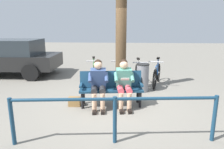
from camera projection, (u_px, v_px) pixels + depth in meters
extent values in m
plane|color=slate|center=(115.00, 105.00, 5.35)|extent=(40.00, 40.00, 0.00)
cube|color=navy|center=(111.00, 90.00, 5.23)|extent=(1.64, 0.64, 0.05)
cube|color=navy|center=(111.00, 79.00, 5.37)|extent=(1.60, 0.34, 0.42)
cube|color=navy|center=(141.00, 84.00, 5.24)|extent=(0.11, 0.40, 0.05)
cube|color=navy|center=(81.00, 85.00, 5.16)|extent=(0.11, 0.40, 0.05)
cylinder|color=black|center=(140.00, 100.00, 5.16)|extent=(0.07, 0.07, 0.40)
cylinder|color=black|center=(82.00, 101.00, 5.08)|extent=(0.07, 0.07, 0.40)
cylinder|color=black|center=(138.00, 95.00, 5.49)|extent=(0.07, 0.07, 0.40)
cylinder|color=black|center=(84.00, 96.00, 5.41)|extent=(0.07, 0.07, 0.40)
cube|color=#4C8C7A|center=(124.00, 78.00, 5.21)|extent=(0.42, 0.35, 0.55)
sphere|color=#D8A884|center=(124.00, 65.00, 5.10)|extent=(0.21, 0.21, 0.21)
sphere|color=black|center=(124.00, 63.00, 5.12)|extent=(0.20, 0.20, 0.20)
cylinder|color=#D84C59|center=(128.00, 89.00, 5.07)|extent=(0.20, 0.42, 0.15)
cylinder|color=#D8A884|center=(129.00, 102.00, 4.93)|extent=(0.11, 0.11, 0.45)
cube|color=black|center=(130.00, 111.00, 4.88)|extent=(0.12, 0.23, 0.07)
cylinder|color=#4C8C7A|center=(132.00, 77.00, 5.09)|extent=(0.13, 0.31, 0.23)
cylinder|color=#D84C59|center=(120.00, 89.00, 5.06)|extent=(0.20, 0.42, 0.15)
cylinder|color=#D8A884|center=(121.00, 102.00, 4.92)|extent=(0.11, 0.11, 0.45)
cube|color=black|center=(121.00, 111.00, 4.87)|extent=(0.12, 0.23, 0.07)
cylinder|color=#4C8C7A|center=(116.00, 77.00, 5.06)|extent=(0.13, 0.31, 0.23)
cube|color=silver|center=(125.00, 79.00, 4.90)|extent=(0.21, 0.14, 0.09)
cube|color=#334772|center=(98.00, 79.00, 5.17)|extent=(0.42, 0.35, 0.55)
sphere|color=#D8A884|center=(98.00, 65.00, 5.07)|extent=(0.21, 0.21, 0.21)
sphere|color=black|center=(98.00, 63.00, 5.09)|extent=(0.20, 0.20, 0.20)
cylinder|color=#262628|center=(102.00, 89.00, 5.03)|extent=(0.20, 0.42, 0.15)
cylinder|color=#D8A884|center=(103.00, 103.00, 4.90)|extent=(0.11, 0.11, 0.45)
cube|color=black|center=(103.00, 112.00, 4.85)|extent=(0.12, 0.23, 0.07)
cylinder|color=#334772|center=(106.00, 77.00, 5.05)|extent=(0.13, 0.31, 0.23)
cylinder|color=#262628|center=(94.00, 90.00, 5.02)|extent=(0.20, 0.42, 0.15)
cylinder|color=#D8A884|center=(94.00, 103.00, 4.89)|extent=(0.11, 0.11, 0.45)
cube|color=black|center=(94.00, 112.00, 4.84)|extent=(0.12, 0.23, 0.07)
cylinder|color=#334772|center=(90.00, 78.00, 5.03)|extent=(0.13, 0.31, 0.23)
cube|color=olive|center=(74.00, 102.00, 5.26)|extent=(0.30, 0.14, 0.24)
cylinder|color=#4C3823|center=(121.00, 34.00, 6.12)|extent=(0.32, 0.32, 3.56)
cylinder|color=slate|center=(143.00, 78.00, 6.38)|extent=(0.37, 0.37, 0.85)
cylinder|color=black|center=(143.00, 64.00, 6.28)|extent=(0.39, 0.39, 0.03)
torus|color=black|center=(155.00, 79.00, 6.64)|extent=(0.23, 0.65, 0.66)
cylinder|color=silver|center=(155.00, 79.00, 6.64)|extent=(0.06, 0.07, 0.06)
torus|color=black|center=(158.00, 73.00, 7.57)|extent=(0.23, 0.65, 0.66)
cylinder|color=silver|center=(158.00, 73.00, 7.57)|extent=(0.06, 0.07, 0.06)
cylinder|color=#1E519E|center=(157.00, 65.00, 7.02)|extent=(0.20, 0.62, 0.04)
cylinder|color=#1E519E|center=(157.00, 71.00, 6.99)|extent=(0.19, 0.59, 0.43)
cylinder|color=#1E519E|center=(158.00, 66.00, 7.20)|extent=(0.04, 0.04, 0.55)
cube|color=black|center=(158.00, 58.00, 7.14)|extent=(0.14, 0.24, 0.05)
cylinder|color=#B2B2B7|center=(156.00, 62.00, 6.60)|extent=(0.47, 0.16, 0.03)
torus|color=black|center=(140.00, 80.00, 6.51)|extent=(0.10, 0.66, 0.66)
cylinder|color=silver|center=(140.00, 80.00, 6.51)|extent=(0.05, 0.06, 0.06)
torus|color=black|center=(137.00, 73.00, 7.50)|extent=(0.10, 0.66, 0.66)
cylinder|color=silver|center=(137.00, 73.00, 7.50)|extent=(0.05, 0.06, 0.06)
cylinder|color=silver|center=(139.00, 65.00, 6.91)|extent=(0.08, 0.63, 0.04)
cylinder|color=silver|center=(139.00, 72.00, 6.88)|extent=(0.07, 0.60, 0.43)
cylinder|color=silver|center=(138.00, 67.00, 7.11)|extent=(0.04, 0.04, 0.55)
cube|color=black|center=(138.00, 59.00, 7.05)|extent=(0.10, 0.22, 0.05)
cylinder|color=#B2B2B7|center=(140.00, 63.00, 6.48)|extent=(0.48, 0.06, 0.03)
torus|color=black|center=(118.00, 78.00, 6.79)|extent=(0.13, 0.66, 0.66)
cylinder|color=silver|center=(118.00, 78.00, 6.79)|extent=(0.06, 0.07, 0.06)
torus|color=black|center=(117.00, 71.00, 7.78)|extent=(0.13, 0.66, 0.66)
cylinder|color=silver|center=(117.00, 71.00, 7.78)|extent=(0.06, 0.07, 0.06)
cylinder|color=#B71414|center=(118.00, 64.00, 7.19)|extent=(0.11, 0.63, 0.04)
cylinder|color=#B71414|center=(118.00, 70.00, 7.16)|extent=(0.10, 0.60, 0.43)
cylinder|color=#B71414|center=(117.00, 65.00, 7.39)|extent=(0.04, 0.04, 0.55)
cube|color=black|center=(117.00, 57.00, 7.33)|extent=(0.11, 0.23, 0.05)
cylinder|color=#B2B2B7|center=(118.00, 61.00, 6.76)|extent=(0.48, 0.08, 0.03)
torus|color=black|center=(94.00, 78.00, 6.78)|extent=(0.16, 0.66, 0.66)
cylinder|color=silver|center=(94.00, 78.00, 6.78)|extent=(0.06, 0.07, 0.06)
torus|color=black|center=(94.00, 71.00, 7.77)|extent=(0.16, 0.66, 0.66)
cylinder|color=silver|center=(94.00, 71.00, 7.77)|extent=(0.06, 0.07, 0.06)
cylinder|color=#337238|center=(94.00, 64.00, 7.19)|extent=(0.14, 0.63, 0.04)
cylinder|color=#337238|center=(94.00, 70.00, 7.15)|extent=(0.13, 0.60, 0.43)
cylinder|color=#337238|center=(94.00, 65.00, 7.38)|extent=(0.04, 0.04, 0.55)
cube|color=black|center=(94.00, 57.00, 7.32)|extent=(0.12, 0.23, 0.05)
cylinder|color=#B2B2B7|center=(94.00, 61.00, 6.75)|extent=(0.48, 0.11, 0.03)
cylinder|color=navy|center=(214.00, 118.00, 3.61)|extent=(0.07, 0.07, 0.85)
cylinder|color=navy|center=(115.00, 120.00, 3.55)|extent=(0.07, 0.07, 0.85)
cylinder|color=navy|center=(12.00, 122.00, 3.49)|extent=(0.07, 0.07, 0.85)
cylinder|color=navy|center=(115.00, 99.00, 3.46)|extent=(3.48, 0.43, 0.06)
cube|color=black|center=(7.00, 61.00, 8.50)|extent=(4.26, 1.96, 0.55)
cube|color=#262D33|center=(10.00, 47.00, 8.36)|extent=(2.37, 1.74, 0.60)
cylinder|color=black|center=(31.00, 72.00, 7.64)|extent=(0.65, 0.24, 0.64)
cylinder|color=black|center=(47.00, 64.00, 9.39)|extent=(0.65, 0.24, 0.64)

